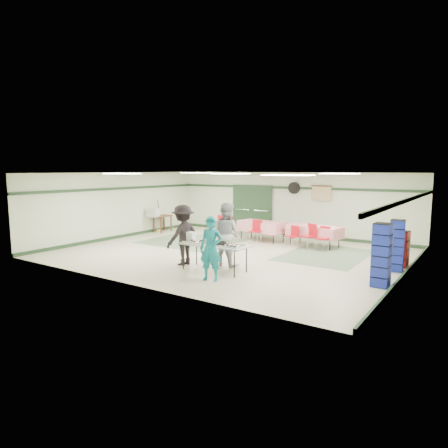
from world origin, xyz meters
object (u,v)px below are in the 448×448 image
Objects in this scene: office_printer at (153,213)px; printer_table at (162,218)px; chair_loose_a at (228,223)px; chair_loose_b at (218,223)px; chair_c at (324,236)px; crate_stack_blue_b at (382,255)px; chair_a at (310,234)px; dining_table_b at (262,226)px; crate_stack_blue_a at (397,246)px; broom at (160,216)px; serving_table at (214,245)px; crate_stack_red at (401,249)px; volunteer_grey at (226,234)px; volunteer_teal at (211,249)px; dining_table_a at (314,231)px; volunteer_dark at (183,235)px; chair_b at (293,234)px; chair_d at (256,229)px.

printer_table is at bearing 77.45° from office_printer.
chair_loose_b is (-0.41, -0.20, 0.03)m from chair_loose_a.
chair_loose_b is 2.65m from printer_table.
chair_c is 4.80m from chair_loose_a.
crate_stack_blue_b reaches higher than printer_table.
chair_a is at bearing 132.75° from crate_stack_blue_b.
dining_table_b is 1.98m from chair_loose_a.
crate_stack_blue_a is (7.79, -2.50, 0.21)m from chair_loose_b.
chair_loose_b is 2.76m from broom.
serving_table is 1.88× the size of crate_stack_red.
volunteer_grey is at bearing -106.02° from chair_c.
crate_stack_blue_b is at bearing -51.84° from chair_loose_a.
volunteer_teal reaches higher than dining_table_a.
crate_stack_red reaches higher than dining_table_a.
chair_c is 1.05× the size of chair_loose_a.
volunteer_dark is at bearing -90.48° from chair_loose_a.
volunteer_dark is at bearing -36.81° from chair_loose_b.
dining_table_b is 6.79m from crate_stack_blue_b.
crate_stack_blue_a is (3.73, 3.64, -0.10)m from volunteer_teal.
chair_a is 1.15× the size of chair_b.
serving_table is 6.38m from chair_loose_b.
dining_table_a is at bearing -26.99° from chair_loose_a.
chair_c is (2.76, -0.57, -0.06)m from dining_table_b.
serving_table is at bearing 101.95° from volunteer_grey.
chair_b is at bearing -36.97° from chair_loose_a.
chair_b is (0.39, 4.44, -0.24)m from serving_table.
broom is at bearing 161.97° from crate_stack_blue_b.
broom reaches higher than printer_table.
chair_loose_a is (-4.18, 1.04, -0.07)m from chair_a.
chair_d is 0.61× the size of crate_stack_blue_a.
broom is at bearing 143.37° from serving_table.
broom is (-6.15, 4.37, 0.02)m from serving_table.
crate_stack_red reaches higher than dining_table_b.
crate_stack_blue_a is 10.50m from broom.
chair_c is 3.17m from crate_stack_blue_a.
dining_table_a and dining_table_b have the same top height.
dining_table_a is at bearing 10.01° from chair_d.
chair_loose_b is 1.79× the size of office_printer.
crate_stack_blue_b is at bearing 106.84° from volunteer_dark.
chair_d is 5.49m from crate_stack_red.
crate_stack_red reaches higher than chair_a.
chair_d is (-2.14, -0.56, -0.03)m from dining_table_a.
office_printer is at bearing 130.57° from volunteer_teal.
dining_table_b is 2.60× the size of chair_loose_a.
chair_loose_a is 0.95× the size of chair_loose_b.
volunteer_grey is 3.79m from chair_b.
volunteer_teal is at bearing -25.50° from broom.
chair_loose_a is 7.86m from crate_stack_blue_a.
chair_b reaches higher than printer_table.
office_printer is (-7.04, -1.15, 0.36)m from dining_table_a.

